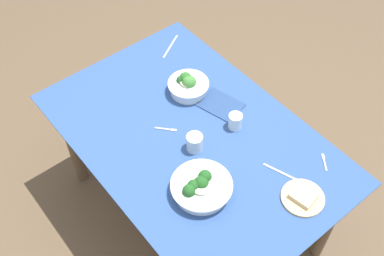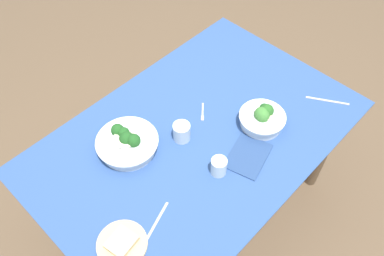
% 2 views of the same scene
% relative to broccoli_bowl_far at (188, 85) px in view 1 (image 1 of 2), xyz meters
% --- Properties ---
extents(ground_plane, '(6.00, 6.00, 0.00)m').
position_rel_broccoli_bowl_far_xyz_m(ground_plane, '(0.25, -0.17, -0.76)').
color(ground_plane, brown).
extents(dining_table, '(1.48, 0.98, 0.72)m').
position_rel_broccoli_bowl_far_xyz_m(dining_table, '(0.25, -0.17, -0.15)').
color(dining_table, '#2D4C84').
rests_on(dining_table, ground_plane).
extents(broccoli_bowl_far, '(0.21, 0.21, 0.11)m').
position_rel_broccoli_bowl_far_xyz_m(broccoli_bowl_far, '(0.00, 0.00, 0.00)').
color(broccoli_bowl_far, white).
rests_on(broccoli_bowl_far, dining_table).
extents(broccoli_bowl_near, '(0.27, 0.27, 0.10)m').
position_rel_broccoli_bowl_far_xyz_m(broccoli_bowl_near, '(0.51, -0.34, -0.00)').
color(broccoli_bowl_near, white).
rests_on(broccoli_bowl_near, dining_table).
extents(bread_side_plate, '(0.19, 0.19, 0.03)m').
position_rel_broccoli_bowl_far_xyz_m(bread_side_plate, '(0.82, -0.02, -0.03)').
color(bread_side_plate, '#D6B27A').
rests_on(bread_side_plate, dining_table).
extents(water_glass_center, '(0.07, 0.07, 0.08)m').
position_rel_broccoli_bowl_far_xyz_m(water_glass_center, '(0.33, 0.03, -0.00)').
color(water_glass_center, silver).
rests_on(water_glass_center, dining_table).
extents(water_glass_side, '(0.08, 0.08, 0.09)m').
position_rel_broccoli_bowl_far_xyz_m(water_glass_side, '(0.31, -0.21, -0.00)').
color(water_glass_side, silver).
rests_on(water_glass_side, dining_table).
extents(fork_by_far_bowl, '(0.09, 0.08, 0.00)m').
position_rel_broccoli_bowl_far_xyz_m(fork_by_far_bowl, '(0.14, -0.24, -0.04)').
color(fork_by_far_bowl, '#B7B7BC').
rests_on(fork_by_far_bowl, dining_table).
extents(fork_by_near_bowl, '(0.08, 0.07, 0.00)m').
position_rel_broccoli_bowl_far_xyz_m(fork_by_near_bowl, '(0.75, 0.21, -0.04)').
color(fork_by_near_bowl, '#B7B7BC').
rests_on(fork_by_near_bowl, dining_table).
extents(table_knife_left, '(0.11, 0.18, 0.00)m').
position_rel_broccoli_bowl_far_xyz_m(table_knife_left, '(-0.34, 0.14, -0.04)').
color(table_knife_left, '#B7B7BC').
rests_on(table_knife_left, dining_table).
extents(table_knife_right, '(0.18, 0.07, 0.00)m').
position_rel_broccoli_bowl_far_xyz_m(table_knife_right, '(0.67, 0.01, -0.04)').
color(table_knife_right, '#B7B7BC').
rests_on(table_knife_right, dining_table).
extents(napkin_folded_upper, '(0.24, 0.20, 0.01)m').
position_rel_broccoli_bowl_far_xyz_m(napkin_folded_upper, '(0.18, 0.07, -0.04)').
color(napkin_folded_upper, navy).
rests_on(napkin_folded_upper, dining_table).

